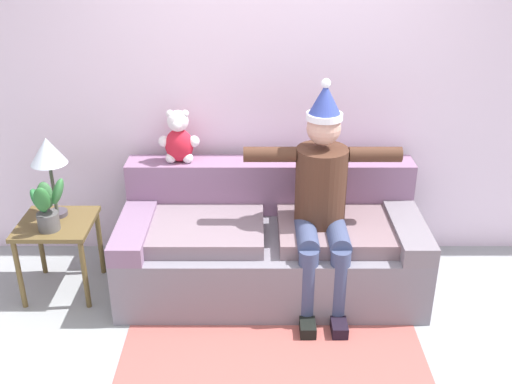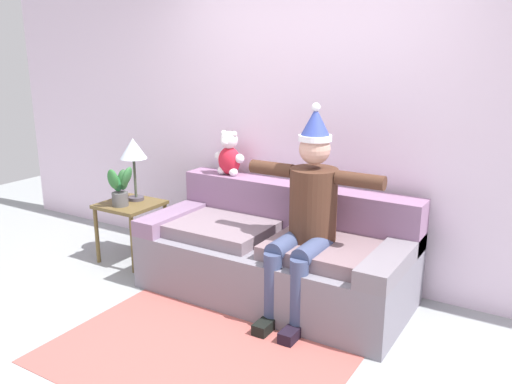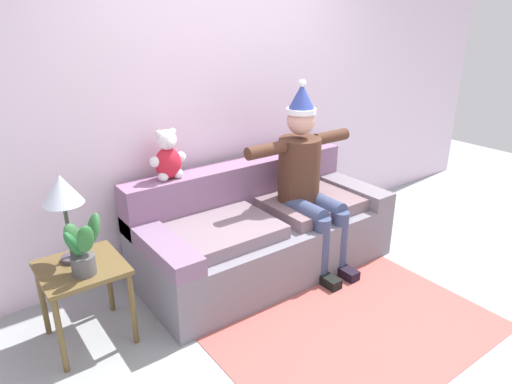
% 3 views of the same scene
% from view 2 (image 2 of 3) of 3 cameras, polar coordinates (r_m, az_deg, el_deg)
% --- Properties ---
extents(ground_plane, '(10.00, 10.00, 0.00)m').
position_cam_2_polar(ground_plane, '(3.53, -6.07, -16.80)').
color(ground_plane, '#94999B').
extents(back_wall, '(7.00, 0.10, 2.70)m').
position_cam_2_polar(back_wall, '(4.35, 6.02, 8.34)').
color(back_wall, silver).
rests_on(back_wall, ground_plane).
extents(couch, '(2.06, 0.94, 0.82)m').
position_cam_2_polar(couch, '(4.13, 2.31, -6.75)').
color(couch, slate).
rests_on(couch, ground_plane).
extents(person_seated, '(1.02, 0.77, 1.51)m').
position_cam_2_polar(person_seated, '(3.70, 5.56, -2.14)').
color(person_seated, '#492B1E').
rests_on(person_seated, ground_plane).
extents(teddy_bear, '(0.29, 0.17, 0.38)m').
position_cam_2_polar(teddy_bear, '(4.51, -2.93, 4.01)').
color(teddy_bear, red).
rests_on(teddy_bear, couch).
extents(side_table, '(0.49, 0.49, 0.54)m').
position_cam_2_polar(side_table, '(4.85, -13.42, -2.13)').
color(side_table, brown).
rests_on(side_table, ground_plane).
extents(table_lamp, '(0.24, 0.24, 0.56)m').
position_cam_2_polar(table_lamp, '(4.80, -13.13, 4.26)').
color(table_lamp, '#453E49').
rests_on(table_lamp, side_table).
extents(potted_plant, '(0.26, 0.26, 0.37)m').
position_cam_2_polar(potted_plant, '(4.71, -14.52, 0.60)').
color(potted_plant, '#535152').
rests_on(potted_plant, side_table).
extents(area_rug, '(1.84, 1.27, 0.01)m').
position_cam_2_polar(area_rug, '(3.48, -6.79, -17.23)').
color(area_rug, '#AA544E').
rests_on(area_rug, ground_plane).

